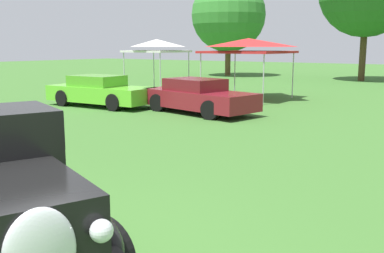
{
  "coord_description": "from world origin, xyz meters",
  "views": [
    {
      "loc": [
        4.2,
        -2.97,
        2.35
      ],
      "look_at": [
        0.02,
        3.01,
        1.04
      ],
      "focal_mm": 41.69,
      "sensor_mm": 36.0,
      "label": 1
    }
  ],
  "objects_px": {
    "show_car_lime": "(100,91)",
    "show_car_burgundy": "(197,96)",
    "canopy_tent_left_field": "(156,45)",
    "canopy_tent_center_field": "(248,45)"
  },
  "relations": [
    {
      "from": "show_car_lime",
      "to": "show_car_burgundy",
      "type": "height_order",
      "value": "same"
    },
    {
      "from": "show_car_burgundy",
      "to": "canopy_tent_left_field",
      "type": "height_order",
      "value": "canopy_tent_left_field"
    },
    {
      "from": "canopy_tent_center_field",
      "to": "canopy_tent_left_field",
      "type": "bearing_deg",
      "value": -178.85
    },
    {
      "from": "canopy_tent_left_field",
      "to": "canopy_tent_center_field",
      "type": "height_order",
      "value": "same"
    },
    {
      "from": "show_car_lime",
      "to": "canopy_tent_left_field",
      "type": "xyz_separation_m",
      "value": [
        -1.58,
        5.5,
        1.82
      ]
    },
    {
      "from": "show_car_burgundy",
      "to": "canopy_tent_left_field",
      "type": "distance_m",
      "value": 7.72
    },
    {
      "from": "show_car_lime",
      "to": "canopy_tent_left_field",
      "type": "relative_size",
      "value": 1.67
    },
    {
      "from": "show_car_burgundy",
      "to": "canopy_tent_left_field",
      "type": "relative_size",
      "value": 1.73
    },
    {
      "from": "show_car_burgundy",
      "to": "canopy_tent_center_field",
      "type": "relative_size",
      "value": 1.38
    },
    {
      "from": "canopy_tent_center_field",
      "to": "show_car_burgundy",
      "type": "bearing_deg",
      "value": -83.19
    }
  ]
}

